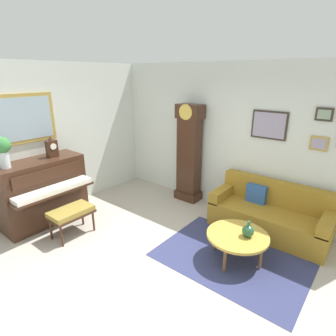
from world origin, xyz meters
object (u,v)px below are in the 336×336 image
(flower_vase, at_px, (2,149))
(green_jug, at_px, (248,231))
(coffee_table, at_px, (238,236))
(grandfather_clock, at_px, (189,156))
(mantel_clock, at_px, (52,148))
(piano, at_px, (43,191))
(couch, at_px, (270,214))
(piano_bench, at_px, (71,213))

(flower_vase, bearing_deg, green_jug, 27.39)
(green_jug, bearing_deg, coffee_table, -161.58)
(grandfather_clock, relative_size, mantel_clock, 5.34)
(coffee_table, xyz_separation_m, mantel_clock, (-3.20, -0.89, 0.97))
(green_jug, bearing_deg, grandfather_clock, 146.91)
(piano, bearing_deg, couch, 34.01)
(flower_vase, bearing_deg, piano, 90.13)
(coffee_table, bearing_deg, green_jug, 18.42)
(coffee_table, bearing_deg, flower_vase, -152.28)
(coffee_table, relative_size, green_jug, 3.67)
(grandfather_clock, xyz_separation_m, mantel_clock, (-1.48, -2.14, 0.38))
(couch, bearing_deg, coffee_table, -95.00)
(couch, distance_m, flower_vase, 4.45)
(piano_bench, xyz_separation_m, coffee_table, (2.42, 1.13, -0.03))
(mantel_clock, bearing_deg, green_jug, 15.71)
(piano_bench, height_order, flower_vase, flower_vase)
(grandfather_clock, bearing_deg, piano_bench, -106.21)
(green_jug, bearing_deg, mantel_clock, -164.29)
(coffee_table, relative_size, flower_vase, 1.52)
(piano, distance_m, mantel_clock, 0.80)
(piano, relative_size, piano_bench, 2.06)
(piano, relative_size, flower_vase, 2.48)
(piano, relative_size, coffee_table, 1.64)
(piano, relative_size, mantel_clock, 3.79)
(coffee_table, bearing_deg, couch, 85.00)
(flower_vase, relative_size, green_jug, 2.42)
(couch, relative_size, flower_vase, 3.28)
(piano, height_order, flower_vase, flower_vase)
(piano_bench, xyz_separation_m, grandfather_clock, (0.69, 2.38, 0.56))
(mantel_clock, relative_size, green_jug, 1.58)
(flower_vase, bearing_deg, grandfather_clock, 63.29)
(piano_bench, xyz_separation_m, mantel_clock, (-0.78, 0.23, 0.94))
(grandfather_clock, relative_size, green_jug, 8.46)
(piano_bench, bearing_deg, grandfather_clock, 73.79)
(mantel_clock, xyz_separation_m, green_jug, (3.33, 0.94, -0.85))
(green_jug, bearing_deg, piano, -160.10)
(grandfather_clock, distance_m, flower_vase, 3.33)
(couch, height_order, mantel_clock, mantel_clock)
(flower_vase, distance_m, green_jug, 3.88)
(flower_vase, bearing_deg, piano_bench, 35.24)
(piano_bench, distance_m, coffee_table, 2.67)
(piano, xyz_separation_m, flower_vase, (0.00, -0.52, 0.89))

